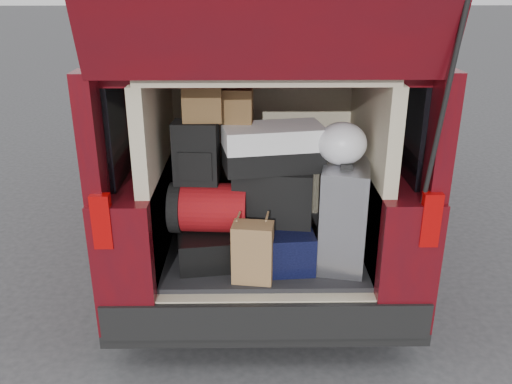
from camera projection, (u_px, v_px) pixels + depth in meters
ground at (264, 341)px, 3.52m from camera, size 80.00×80.00×0.00m
minivan at (259, 129)px, 4.90m from camera, size 1.90×5.35×2.77m
load_floor at (263, 282)px, 3.67m from camera, size 1.24×1.05×0.55m
black_hardshell at (208, 242)px, 3.40m from camera, size 0.43×0.54×0.20m
navy_hardshell at (272, 240)px, 3.39m from camera, size 0.50×0.59×0.24m
silver_roller at (344, 215)px, 3.26m from camera, size 0.35×0.47×0.64m
kraft_bag at (253, 253)px, 3.12m from camera, size 0.25×0.18×0.36m
red_duffel at (209, 207)px, 3.29m from camera, size 0.48×0.33×0.30m
black_soft_case at (273, 195)px, 3.31m from camera, size 0.51×0.34×0.34m
backpack at (196, 153)px, 3.20m from camera, size 0.27×0.18×0.38m
twotone_duffel at (273, 147)px, 3.20m from camera, size 0.63×0.40×0.26m
grocery_sack_lower at (202, 103)px, 3.13m from camera, size 0.23×0.19×0.20m
grocery_sack_upper at (236, 105)px, 3.21m from camera, size 0.21×0.18×0.20m
plastic_bag_right at (342, 143)px, 3.11m from camera, size 0.33×0.32×0.25m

